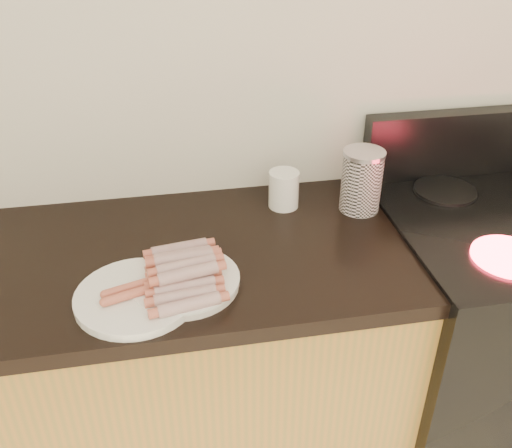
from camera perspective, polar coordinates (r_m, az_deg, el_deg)
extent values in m
cube|color=silver|center=(1.56, -2.94, 16.60)|extent=(4.00, 0.04, 2.60)
cube|color=#AF772D|center=(1.81, -24.09, -16.67)|extent=(2.20, 0.59, 0.86)
cube|color=black|center=(1.98, 22.71, -10.82)|extent=(0.76, 0.65, 0.90)
cube|color=black|center=(1.89, 21.93, 7.71)|extent=(0.76, 0.06, 0.20)
cylinder|color=#FF1E2D|center=(1.51, 23.99, -3.01)|extent=(0.18, 0.18, 0.01)
cylinder|color=black|center=(1.75, 18.37, 3.18)|extent=(0.18, 0.18, 0.01)
cylinder|color=white|center=(1.32, -7.15, -5.83)|extent=(0.31, 0.31, 0.02)
cylinder|color=white|center=(1.30, -11.90, -7.10)|extent=(0.33, 0.33, 0.02)
cylinder|color=brown|center=(1.22, -6.84, -8.05)|extent=(0.14, 0.05, 0.03)
cylinder|color=brown|center=(1.24, -6.96, -7.14)|extent=(0.14, 0.05, 0.03)
cylinder|color=brown|center=(1.27, -7.06, -6.28)|extent=(0.14, 0.05, 0.03)
cylinder|color=brown|center=(1.29, -7.17, -5.44)|extent=(0.14, 0.05, 0.03)
cylinder|color=brown|center=(1.32, -7.27, -4.64)|extent=(0.14, 0.05, 0.03)
cylinder|color=brown|center=(1.34, -7.37, -3.87)|extent=(0.14, 0.05, 0.03)
cylinder|color=brown|center=(1.37, -7.46, -3.12)|extent=(0.14, 0.05, 0.03)
cylinder|color=brown|center=(1.39, -7.55, -2.41)|extent=(0.14, 0.05, 0.03)
cylinder|color=brown|center=(1.27, -7.19, -4.98)|extent=(0.14, 0.05, 0.03)
cylinder|color=brown|center=(1.29, -7.29, -4.17)|extent=(0.14, 0.05, 0.03)
cylinder|color=brown|center=(1.32, -7.39, -3.39)|extent=(0.14, 0.05, 0.03)
cylinder|color=#D8843F|center=(1.27, -12.00, -6.76)|extent=(0.14, 0.06, 0.02)
cylinder|color=#D8843F|center=(1.29, -12.00, -6.05)|extent=(0.14, 0.06, 0.02)
cylinder|color=white|center=(1.59, 10.49, 4.09)|extent=(0.11, 0.11, 0.17)
cylinder|color=silver|center=(1.55, 10.80, 6.97)|extent=(0.11, 0.11, 0.01)
cylinder|color=silver|center=(1.59, 2.79, 3.48)|extent=(0.10, 0.10, 0.11)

